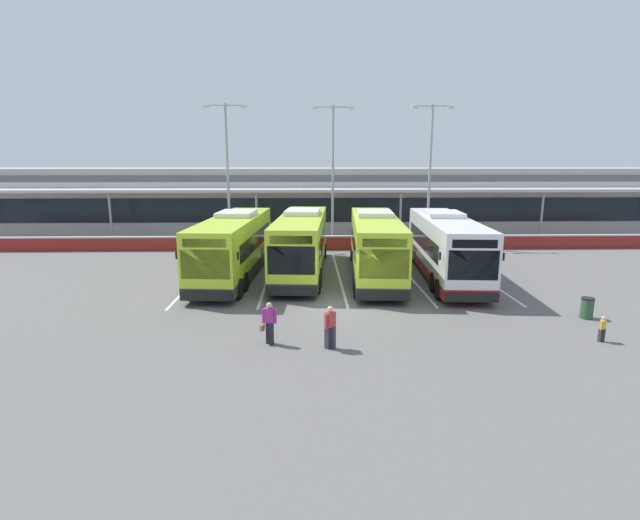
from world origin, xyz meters
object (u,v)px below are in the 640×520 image
Objects in this scene: pedestrian_in_dark_coat at (330,326)px; pedestrian_child at (602,328)px; lamp_post_centre at (333,166)px; litter_bin at (587,308)px; coach_bus_left_centre at (302,244)px; coach_bus_leftmost at (234,247)px; lamp_post_east at (430,166)px; coach_bus_right_centre at (445,248)px; coach_bus_centre at (375,247)px; lamp_post_west at (227,167)px; pedestrian_with_handbag at (269,322)px.

pedestrian_child is (10.36, 0.39, -0.33)m from pedestrian_in_dark_coat.
lamp_post_centre is 22.55m from litter_bin.
pedestrian_in_dark_coat is at bearing -84.49° from coach_bus_left_centre.
coach_bus_leftmost is 17.95m from lamp_post_east.
lamp_post_centre is (-5.95, 11.75, 4.50)m from coach_bus_right_centre.
pedestrian_child is at bearing -73.12° from coach_bus_right_centre.
coach_bus_centre is 11.48m from litter_bin.
coach_bus_centre is at bearing -45.64° from lamp_post_west.
litter_bin is at bearing -45.00° from lamp_post_west.
pedestrian_in_dark_coat is 11.78m from litter_bin.
coach_bus_centre is 13.23× the size of litter_bin.
coach_bus_leftmost is at bearing -169.11° from coach_bus_left_centre.
lamp_post_east is (11.15, 21.01, 5.43)m from pedestrian_with_handbag.
coach_bus_right_centre is (8.39, -1.31, 0.00)m from coach_bus_left_centre.
coach_bus_left_centre is 14.57m from lamp_post_east.
coach_bus_right_centre is at bearing -5.38° from coach_bus_centre.
lamp_post_west is at bearing -173.06° from lamp_post_centre.
coach_bus_right_centre reaches higher than pedestrian_with_handbag.
coach_bus_left_centre reaches higher than pedestrian_child.
coach_bus_left_centre is at bearing -103.15° from lamp_post_centre.
lamp_post_centre reaches higher than coach_bus_right_centre.
lamp_post_centre is (3.54, 21.91, 5.43)m from pedestrian_with_handbag.
coach_bus_leftmost is at bearing 104.89° from pedestrian_with_handbag.
coach_bus_right_centre is at bearing -63.14° from lamp_post_centre.
lamp_post_west is at bearing 100.30° from coach_bus_leftmost.
litter_bin is at bearing 15.29° from pedestrian_in_dark_coat.
coach_bus_leftmost is 1.00× the size of coach_bus_right_centre.
coach_bus_right_centre is 13.92m from lamp_post_centre.
coach_bus_right_centre is (4.05, -0.38, 0.00)m from coach_bus_centre.
lamp_post_east reaches higher than pedestrian_child.
coach_bus_leftmost is 1.12× the size of lamp_post_centre.
lamp_post_west is (-10.14, 10.37, 4.50)m from coach_bus_centre.
lamp_post_centre reaches higher than coach_bus_left_centre.
lamp_post_centre is at bearing 76.85° from coach_bus_left_centre.
coach_bus_centre is at bearing 174.62° from coach_bus_right_centre.
pedestrian_child is at bearing -35.04° from coach_bus_leftmost.
pedestrian_child is 21.95m from lamp_post_east.
coach_bus_left_centre is 16.39m from pedestrian_child.
pedestrian_with_handbag is at bearing -99.17° from lamp_post_centre.
coach_bus_left_centre is 11.63m from lamp_post_centre.
pedestrian_child is at bearing -86.05° from lamp_post_east.
litter_bin is (1.00, 2.72, -0.07)m from pedestrian_child.
coach_bus_leftmost is 1.12× the size of lamp_post_east.
coach_bus_leftmost is at bearing -79.70° from lamp_post_west.
pedestrian_in_dark_coat is at bearing -72.01° from lamp_post_west.
pedestrian_with_handbag is (-1.10, -11.47, -0.93)m from coach_bus_left_centre.
lamp_post_east reaches higher than coach_bus_left_centre.
coach_bus_right_centre is at bearing 106.88° from pedestrian_child.
litter_bin is (13.62, 2.59, -0.39)m from pedestrian_with_handbag.
lamp_post_west reaches higher than pedestrian_in_dark_coat.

